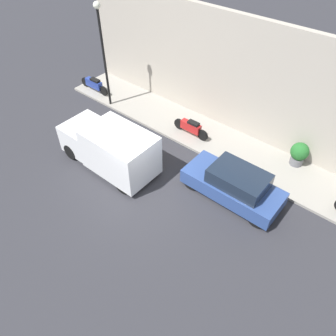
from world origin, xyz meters
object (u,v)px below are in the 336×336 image
object	(u,v)px
motorcycle_red	(191,127)
delivery_van	(109,147)
parked_car	(234,185)
potted_plant	(299,153)
motorcycle_blue	(94,84)
streetlamp	(102,43)

from	to	relation	value
motorcycle_red	delivery_van	bearing A→B (deg)	159.29
motorcycle_red	parked_car	bearing A→B (deg)	-119.72
delivery_van	parked_car	bearing A→B (deg)	-70.49
parked_car	delivery_van	xyz separation A→B (m)	(-1.79, 5.05, 0.36)
delivery_van	potted_plant	distance (m)	8.06
delivery_van	potted_plant	world-z (taller)	delivery_van
motorcycle_blue	streetlamp	size ratio (longest dim) A/B	0.41
delivery_van	motorcycle_blue	xyz separation A→B (m)	(3.61, 5.20, -0.48)
delivery_van	motorcycle_blue	size ratio (longest dim) A/B	2.11
motorcycle_blue	potted_plant	distance (m)	11.53
parked_car	motorcycle_blue	distance (m)	10.40
delivery_van	potted_plant	bearing A→B (deg)	-50.78
motorcycle_blue	potted_plant	world-z (taller)	potted_plant
motorcycle_blue	potted_plant	xyz separation A→B (m)	(1.48, -11.43, 0.17)
parked_car	potted_plant	bearing A→B (deg)	-19.83
potted_plant	parked_car	bearing A→B (deg)	160.17
delivery_van	motorcycle_blue	distance (m)	6.34
parked_car	motorcycle_blue	xyz separation A→B (m)	(1.82, 10.24, -0.12)
delivery_van	streetlamp	bearing A→B (deg)	47.40
motorcycle_red	potted_plant	distance (m)	4.95
streetlamp	potted_plant	distance (m)	10.30
streetlamp	potted_plant	world-z (taller)	streetlamp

